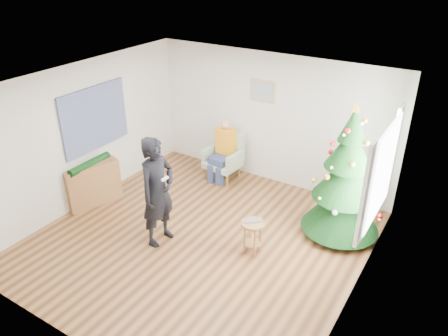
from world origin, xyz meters
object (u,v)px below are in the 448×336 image
Objects in this scene: console at (93,184)px; christmas_tree at (346,179)px; armchair at (224,162)px; standing_man at (158,192)px; stool at (252,237)px.

christmas_tree is at bearing 38.74° from console.
console is (-1.53, -2.15, 0.05)m from armchair.
standing_man reaches higher than armchair.
stool is 3.22m from console.
standing_man is at bearing -79.15° from armchair.
armchair reaches higher than console.
christmas_tree is 1.75m from stool.
console is at bearing -175.15° from stool.
christmas_tree reaches higher than armchair.
armchair is 2.47m from standing_man.
christmas_tree reaches higher than stool.
armchair reaches higher than stool.
armchair is at bearing 73.80° from console.
christmas_tree is 1.27× the size of standing_man.
christmas_tree is at bearing 50.79° from stool.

